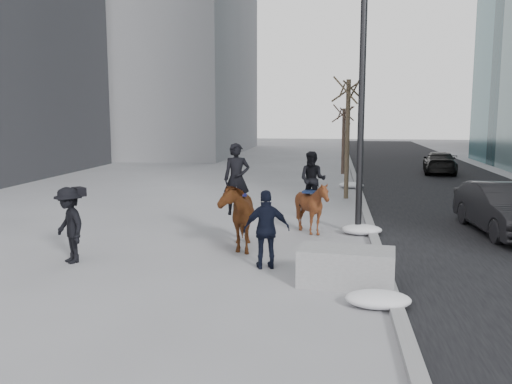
# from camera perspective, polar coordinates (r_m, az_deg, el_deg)

# --- Properties ---
(ground) EXTENTS (120.00, 120.00, 0.00)m
(ground) POSITION_cam_1_polar(r_m,az_deg,el_deg) (12.42, -0.79, -7.67)
(ground) COLOR gray
(ground) RESTS_ON ground
(road) EXTENTS (8.00, 90.00, 0.01)m
(road) POSITION_cam_1_polar(r_m,az_deg,el_deg) (22.65, 21.16, -0.89)
(road) COLOR black
(road) RESTS_ON ground
(curb) EXTENTS (0.25, 90.00, 0.12)m
(curb) POSITION_cam_1_polar(r_m,az_deg,el_deg) (22.08, 11.00, -0.56)
(curb) COLOR gray
(curb) RESTS_ON ground
(planter) EXTENTS (1.97, 1.14, 0.75)m
(planter) POSITION_cam_1_polar(r_m,az_deg,el_deg) (11.06, 9.47, -7.79)
(planter) COLOR gray
(planter) RESTS_ON ground
(car_near) EXTENTS (1.94, 4.48, 1.43)m
(car_near) POSITION_cam_1_polar(r_m,az_deg,el_deg) (16.91, 24.64, -1.64)
(car_near) COLOR black
(car_near) RESTS_ON ground
(car_far) EXTENTS (2.30, 4.49, 1.25)m
(car_far) POSITION_cam_1_polar(r_m,az_deg,el_deg) (32.35, 18.77, 2.96)
(car_far) COLOR black
(car_far) RESTS_ON ground
(tree_near) EXTENTS (1.20, 1.20, 5.23)m
(tree_near) POSITION_cam_1_polar(r_m,az_deg,el_deg) (21.87, 9.61, 6.13)
(tree_near) COLOR #3D2E24
(tree_near) RESTS_ON ground
(tree_far) EXTENTS (1.20, 1.20, 4.06)m
(tree_far) POSITION_cam_1_polar(r_m,az_deg,el_deg) (30.71, 9.18, 5.66)
(tree_far) COLOR #392A22
(tree_far) RESTS_ON ground
(mounted_left) EXTENTS (1.35, 2.21, 2.67)m
(mounted_left) POSITION_cam_1_polar(r_m,az_deg,el_deg) (13.75, -2.12, -1.85)
(mounted_left) COLOR #502D10
(mounted_left) RESTS_ON ground
(mounted_right) EXTENTS (1.47, 1.59, 2.34)m
(mounted_right) POSITION_cam_1_polar(r_m,az_deg,el_deg) (15.42, 5.93, -0.97)
(mounted_right) COLOR #45270D
(mounted_right) RESTS_ON ground
(feeder) EXTENTS (1.10, 0.98, 1.75)m
(feeder) POSITION_cam_1_polar(r_m,az_deg,el_deg) (11.95, 1.13, -3.97)
(feeder) COLOR black
(feeder) RESTS_ON ground
(camera_crew) EXTENTS (1.28, 1.24, 1.75)m
(camera_crew) POSITION_cam_1_polar(r_m,az_deg,el_deg) (13.12, -19.05, -3.28)
(camera_crew) COLOR black
(camera_crew) RESTS_ON ground
(lamppost) EXTENTS (0.25, 1.97, 9.09)m
(lamppost) POSITION_cam_1_polar(r_m,az_deg,el_deg) (15.61, 11.15, 13.97)
(lamppost) COLOR black
(lamppost) RESTS_ON ground
(snow_piles) EXTENTS (1.17, 16.14, 0.30)m
(snow_piles) POSITION_cam_1_polar(r_m,az_deg,el_deg) (16.63, 10.89, -3.18)
(snow_piles) COLOR silver
(snow_piles) RESTS_ON ground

